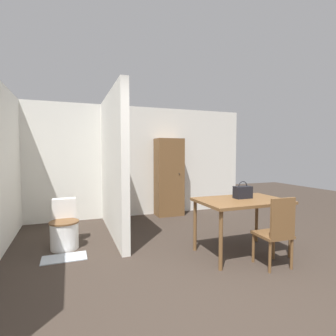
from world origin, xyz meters
TOP-DOWN VIEW (x-y plane):
  - ground_plane at (0.00, 0.00)m, footprint 16.00×16.00m
  - wall_back at (0.00, 3.88)m, footprint 5.55×0.12m
  - partition_wall at (-0.65, 2.66)m, footprint 0.12×2.31m
  - dining_table at (0.93, 1.04)m, footprint 1.24×0.83m
  - wooden_chair at (1.05, 0.50)m, footprint 0.41×0.41m
  - toilet at (-1.46, 2.22)m, footprint 0.43×0.58m
  - handbag at (1.00, 1.12)m, footprint 0.26×0.14m
  - wooden_cabinet at (0.79, 3.59)m, footprint 0.62×0.43m
  - bath_mat at (-1.46, 1.76)m, footprint 0.59×0.33m

SIDE VIEW (x-z plane):
  - ground_plane at x=0.00m, z-range 0.00..0.00m
  - bath_mat at x=-1.46m, z-range 0.00..0.01m
  - toilet at x=-1.46m, z-range -0.07..0.65m
  - wooden_chair at x=1.05m, z-range 0.02..0.93m
  - dining_table at x=0.93m, z-range 0.31..1.11m
  - handbag at x=1.00m, z-range 0.76..1.01m
  - wooden_cabinet at x=0.79m, z-range 0.00..1.78m
  - wall_back at x=0.00m, z-range 0.00..2.50m
  - partition_wall at x=-0.65m, z-range 0.00..2.50m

